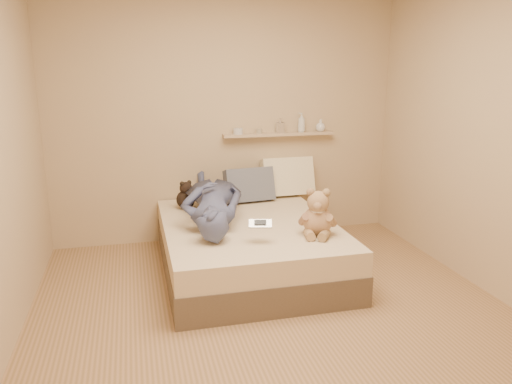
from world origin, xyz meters
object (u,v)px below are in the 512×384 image
object	(u,v)px
game_console	(260,224)
pillow_grey	(249,185)
dark_plush	(186,197)
wall_shelf	(279,134)
pillow_cream	(287,177)
person	(212,199)
bed	(248,246)
teddy_bear	(318,216)

from	to	relation	value
game_console	pillow_grey	distance (m)	1.24
dark_plush	wall_shelf	bearing A→B (deg)	17.56
game_console	pillow_cream	bearing A→B (deg)	64.45
pillow_grey	person	bearing A→B (deg)	-132.89
pillow_grey	person	xyz separation A→B (m)	(-0.46, -0.50, 0.01)
dark_plush	person	world-z (taller)	person
wall_shelf	bed	bearing A→B (deg)	-121.18
person	game_console	bearing A→B (deg)	119.49
game_console	teddy_bear	bearing A→B (deg)	6.96
pillow_cream	person	bearing A→B (deg)	-145.08
teddy_bear	dark_plush	world-z (taller)	teddy_bear
teddy_bear	wall_shelf	bearing A→B (deg)	86.72
teddy_bear	person	size ratio (longest dim) A/B	0.27
dark_plush	person	bearing A→B (deg)	-62.47
pillow_cream	pillow_grey	distance (m)	0.47
teddy_bear	pillow_grey	world-z (taller)	teddy_bear
bed	pillow_cream	bearing A→B (deg)	53.11
teddy_bear	wall_shelf	xyz separation A→B (m)	(0.08, 1.38, 0.48)
bed	dark_plush	distance (m)	0.83
dark_plush	pillow_grey	distance (m)	0.67
wall_shelf	game_console	bearing A→B (deg)	-111.87
bed	dark_plush	size ratio (longest dim) A/B	6.81
dark_plush	pillow_cream	bearing A→B (deg)	12.66
dark_plush	wall_shelf	size ratio (longest dim) A/B	0.23
game_console	dark_plush	world-z (taller)	dark_plush
pillow_grey	person	size ratio (longest dim) A/B	0.33
pillow_cream	wall_shelf	size ratio (longest dim) A/B	0.46
game_console	dark_plush	size ratio (longest dim) A/B	0.69
game_console	person	world-z (taller)	person
pillow_cream	wall_shelf	world-z (taller)	wall_shelf
dark_plush	pillow_cream	world-z (taller)	pillow_cream
game_console	pillow_cream	xyz separation A→B (m)	(0.65, 1.36, 0.04)
pillow_cream	wall_shelf	distance (m)	0.46
person	pillow_grey	bearing A→B (deg)	-122.98
dark_plush	person	xyz separation A→B (m)	(0.20, -0.39, 0.06)
pillow_cream	person	xyz separation A→B (m)	(-0.91, -0.64, -0.02)
teddy_bear	person	world-z (taller)	teddy_bear
bed	pillow_grey	bearing A→B (deg)	75.96
bed	game_console	size ratio (longest dim) A/B	9.89
dark_plush	person	distance (m)	0.44
dark_plush	pillow_cream	xyz separation A→B (m)	(1.11, 0.25, 0.08)
bed	dark_plush	bearing A→B (deg)	130.12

